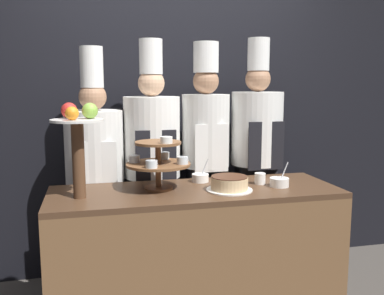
# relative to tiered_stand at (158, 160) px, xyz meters

# --- Properties ---
(wall_back) EXTENTS (10.00, 0.06, 2.80)m
(wall_back) POSITION_rel_tiered_stand_xyz_m (0.23, 0.85, 0.34)
(wall_back) COLOR black
(wall_back) RESTS_ON ground_plane
(buffet_counter) EXTENTS (1.81, 0.62, 0.88)m
(buffet_counter) POSITION_rel_tiered_stand_xyz_m (0.23, -0.05, -0.62)
(buffet_counter) COLOR brown
(buffet_counter) RESTS_ON ground_plane
(tiered_stand) EXTENTS (0.40, 0.40, 0.34)m
(tiered_stand) POSITION_rel_tiered_stand_xyz_m (0.00, 0.00, 0.00)
(tiered_stand) COLOR brown
(tiered_stand) RESTS_ON buffet_counter
(fruit_pedestal) EXTENTS (0.30, 0.30, 0.55)m
(fruit_pedestal) POSITION_rel_tiered_stand_xyz_m (-0.47, -0.09, 0.19)
(fruit_pedestal) COLOR brown
(fruit_pedestal) RESTS_ON buffet_counter
(cake_round) EXTENTS (0.29, 0.29, 0.09)m
(cake_round) POSITION_rel_tiered_stand_xyz_m (0.42, -0.13, -0.14)
(cake_round) COLOR white
(cake_round) RESTS_ON buffet_counter
(cup_white) EXTENTS (0.07, 0.07, 0.07)m
(cup_white) POSITION_rel_tiered_stand_xyz_m (0.67, -0.01, -0.15)
(cup_white) COLOR white
(cup_white) RESTS_ON buffet_counter
(serving_bowl_near) EXTENTS (0.12, 0.12, 0.16)m
(serving_bowl_near) POSITION_rel_tiered_stand_xyz_m (0.77, -0.10, -0.16)
(serving_bowl_near) COLOR white
(serving_bowl_near) RESTS_ON buffet_counter
(serving_bowl_far) EXTENTS (0.11, 0.11, 0.16)m
(serving_bowl_far) POSITION_rel_tiered_stand_xyz_m (0.31, 0.14, -0.16)
(serving_bowl_far) COLOR white
(serving_bowl_far) RESTS_ON buffet_counter
(chef_left) EXTENTS (0.41, 0.41, 1.78)m
(chef_left) POSITION_rel_tiered_stand_xyz_m (-0.38, 0.47, -0.13)
(chef_left) COLOR #38332D
(chef_left) RESTS_ON ground_plane
(chef_center_left) EXTENTS (0.40, 0.40, 1.84)m
(chef_center_left) POSITION_rel_tiered_stand_xyz_m (0.03, 0.47, -0.07)
(chef_center_left) COLOR #38332D
(chef_center_left) RESTS_ON ground_plane
(chef_center_right) EXTENTS (0.35, 0.35, 1.83)m
(chef_center_right) POSITION_rel_tiered_stand_xyz_m (0.43, 0.47, -0.04)
(chef_center_right) COLOR black
(chef_center_right) RESTS_ON ground_plane
(chef_right) EXTENTS (0.39, 0.39, 1.87)m
(chef_right) POSITION_rel_tiered_stand_xyz_m (0.84, 0.47, -0.05)
(chef_right) COLOR #28282D
(chef_right) RESTS_ON ground_plane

